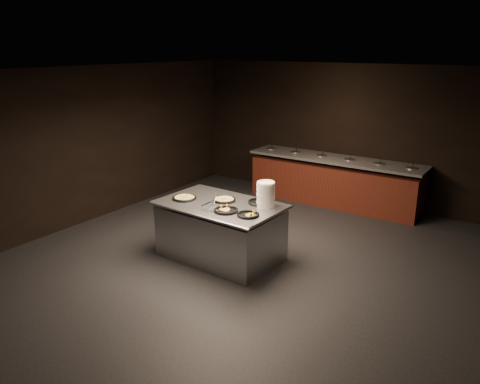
% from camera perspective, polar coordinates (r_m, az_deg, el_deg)
% --- Properties ---
extents(room, '(7.02, 8.02, 2.92)m').
position_cam_1_polar(room, '(6.77, -0.19, 2.11)').
color(room, black).
rests_on(room, ground).
extents(salad_bar, '(3.70, 0.83, 1.18)m').
position_cam_1_polar(salad_bar, '(10.08, 11.30, 0.96)').
color(salad_bar, '#5E2616').
rests_on(salad_bar, ground).
extents(serving_counter, '(1.94, 1.29, 0.91)m').
position_cam_1_polar(serving_counter, '(7.41, -2.39, -4.85)').
color(serving_counter, '#ADAFB5').
rests_on(serving_counter, ground).
extents(plate_stack, '(0.27, 0.27, 0.38)m').
position_cam_1_polar(plate_stack, '(7.06, 3.15, -0.28)').
color(plate_stack, white).
rests_on(plate_stack, serving_counter).
extents(pan_veggie_whole, '(0.38, 0.38, 0.04)m').
position_cam_1_polar(pan_veggie_whole, '(7.48, -6.79, -0.70)').
color(pan_veggie_whole, black).
rests_on(pan_veggie_whole, serving_counter).
extents(pan_cheese_whole, '(0.36, 0.36, 0.04)m').
position_cam_1_polar(pan_cheese_whole, '(7.35, -1.93, -0.92)').
color(pan_cheese_whole, black).
rests_on(pan_cheese_whole, serving_counter).
extents(pan_cheese_slices_a, '(0.38, 0.38, 0.04)m').
position_cam_1_polar(pan_cheese_slices_a, '(7.24, 2.47, -1.22)').
color(pan_cheese_slices_a, black).
rests_on(pan_cheese_slices_a, serving_counter).
extents(pan_cheese_slices_b, '(0.36, 0.36, 0.04)m').
position_cam_1_polar(pan_cheese_slices_b, '(6.89, -1.72, -2.22)').
color(pan_cheese_slices_b, black).
rests_on(pan_cheese_slices_b, serving_counter).
extents(pan_veggie_slices, '(0.33, 0.33, 0.04)m').
position_cam_1_polar(pan_veggie_slices, '(6.71, 0.99, -2.75)').
color(pan_veggie_slices, black).
rests_on(pan_veggie_slices, serving_counter).
extents(server_left, '(0.17, 0.32, 0.16)m').
position_cam_1_polar(server_left, '(7.20, -3.12, -0.86)').
color(server_left, '#ADAFB5').
rests_on(server_left, serving_counter).
extents(server_right, '(0.30, 0.09, 0.14)m').
position_cam_1_polar(server_right, '(6.92, -3.81, -1.71)').
color(server_right, '#ADAFB5').
rests_on(server_right, serving_counter).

